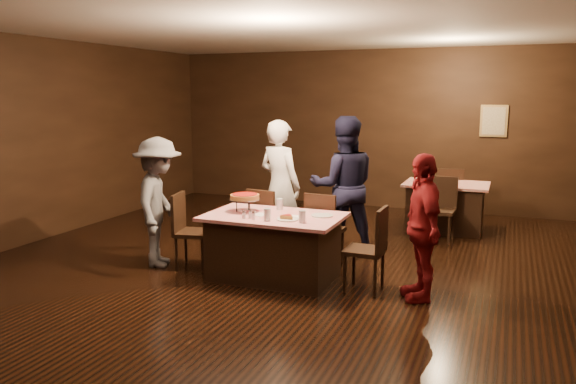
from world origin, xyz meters
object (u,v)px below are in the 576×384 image
object	(u,v)px
pizza_stand	(245,197)
main_table	(274,247)
glass_front_right	(302,217)
chair_far_left	(268,223)
glass_back	(280,204)
chair_end_left	(193,231)
diner_navy_hoodie	(343,186)
chair_back_far	(450,195)
diner_grey_knit	(159,202)
chair_end_right	(365,249)
plate_empty	(322,216)
glass_front_left	(267,215)
diner_red_shirt	(422,227)
back_table	(445,207)
diner_white_jacket	(280,186)
chair_back_near	(440,210)
chair_far_right	(325,228)

from	to	relation	value
pizza_stand	main_table	bearing A→B (deg)	-7.13
main_table	glass_front_right	bearing A→B (deg)	-29.05
chair_far_left	glass_back	size ratio (longest dim) A/B	6.79
chair_far_left	chair_end_left	distance (m)	1.03
diner_navy_hoodie	pizza_stand	xyz separation A→B (m)	(-0.87, -1.25, 0.01)
chair_back_far	diner_grey_knit	xyz separation A→B (m)	(-3.18, -3.87, 0.35)
chair_end_right	diner_grey_knit	size ratio (longest dim) A/B	0.58
plate_empty	glass_front_left	xyz separation A→B (m)	(-0.50, -0.45, 0.06)
diner_grey_knit	diner_red_shirt	size ratio (longest dim) A/B	1.05
main_table	pizza_stand	bearing A→B (deg)	172.87
back_table	chair_end_right	bearing A→B (deg)	-99.30
chair_end_left	chair_end_right	world-z (taller)	same
chair_back_far	pizza_stand	bearing A→B (deg)	53.99
glass_back	pizza_stand	bearing A→B (deg)	-144.46
back_table	diner_white_jacket	world-z (taller)	diner_white_jacket
diner_white_jacket	glass_back	world-z (taller)	diner_white_jacket
diner_white_jacket	glass_front_right	xyz separation A→B (m)	(0.85, -1.40, -0.07)
main_table	glass_back	size ratio (longest dim) A/B	11.43
chair_far_left	diner_grey_knit	world-z (taller)	diner_grey_knit
chair_back_near	diner_red_shirt	world-z (taller)	diner_red_shirt
chair_far_right	main_table	bearing A→B (deg)	66.82
main_table	diner_white_jacket	world-z (taller)	diner_white_jacket
chair_end_right	glass_front_right	size ratio (longest dim) A/B	6.79
diner_white_jacket	glass_front_left	size ratio (longest dim) A/B	13.07
chair_far_right	glass_back	distance (m)	0.73
chair_back_near	diner_white_jacket	size ratio (longest dim) A/B	0.52
glass_front_left	glass_back	world-z (taller)	same
chair_far_left	plate_empty	world-z (taller)	chair_far_left
chair_end_left	glass_back	bearing A→B (deg)	-85.67
back_table	glass_back	size ratio (longest dim) A/B	9.29
diner_white_jacket	diner_red_shirt	world-z (taller)	diner_white_jacket
glass_back	back_table	bearing A→B (deg)	60.05
diner_white_jacket	diner_grey_knit	bearing A→B (deg)	64.71
back_table	diner_red_shirt	xyz separation A→B (m)	(0.10, -3.24, 0.40)
glass_front_left	glass_back	size ratio (longest dim) A/B	1.00
diner_white_jacket	diner_navy_hoodie	xyz separation A→B (m)	(0.87, 0.14, 0.03)
chair_back_far	plate_empty	distance (m)	3.82
chair_back_near	plate_empty	xyz separation A→B (m)	(-1.07, -2.36, 0.30)
glass_front_right	plate_empty	bearing A→B (deg)	75.96
main_table	glass_back	bearing A→B (deg)	99.46
plate_empty	glass_back	bearing A→B (deg)	165.96
diner_grey_knit	glass_front_right	distance (m)	2.02
diner_white_jacket	plate_empty	size ratio (longest dim) A/B	7.32
chair_far_right	glass_front_right	bearing A→B (deg)	97.76
pizza_stand	chair_back_far	bearing A→B (deg)	61.67
chair_end_left	diner_navy_hoodie	bearing A→B (deg)	-62.12
diner_grey_knit	glass_back	world-z (taller)	diner_grey_knit
main_table	glass_front_right	distance (m)	0.69
back_table	chair_back_near	size ratio (longest dim) A/B	1.37
chair_far_right	glass_front_right	size ratio (longest dim) A/B	6.79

